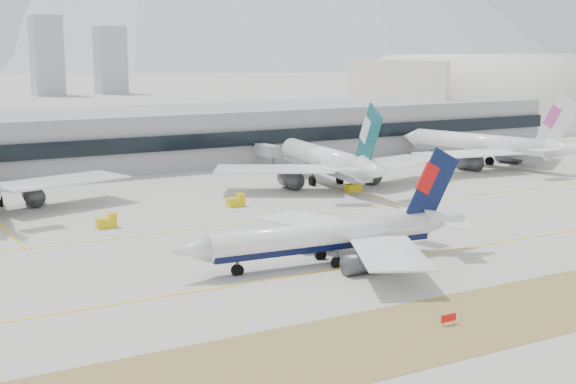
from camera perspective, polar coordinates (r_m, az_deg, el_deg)
ground at (r=126.55m, az=4.97°, el=-4.50°), size 3000.00×3000.00×0.00m
taxiing_airliner at (r=121.01m, az=3.26°, el=-3.18°), size 50.17×43.48×16.85m
widebody_cathay at (r=189.74m, az=2.87°, el=2.16°), size 58.66×57.92×21.12m
widebody_china_air at (r=227.15m, az=13.92°, el=3.18°), size 57.07×56.87×20.92m
terminal at (r=227.63m, az=-11.76°, el=3.77°), size 280.00×43.10×15.00m
hangar at (r=326.99m, az=13.78°, el=4.27°), size 91.00×60.00×60.00m
hold_sign_left at (r=96.64m, az=11.35°, el=-8.78°), size 2.20×0.15×1.35m
gse_extra at (r=164.91m, az=-3.69°, el=-0.67°), size 3.55×2.00×2.60m
gse_c at (r=182.24m, az=4.71°, el=0.35°), size 3.55×2.00×2.60m
gse_b at (r=148.52m, az=-12.75°, el=-2.11°), size 3.55×2.00×2.60m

